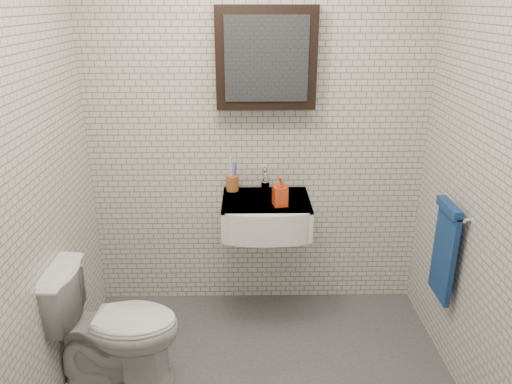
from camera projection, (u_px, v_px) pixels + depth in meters
room_shell at (262, 135)px, 2.19m from camera, size 2.22×2.02×2.51m
washbasin at (266, 216)px, 3.13m from camera, size 0.55×0.50×0.20m
faucet at (265, 181)px, 3.26m from camera, size 0.06×0.20×0.15m
mirror_cabinet at (266, 58)px, 2.97m from camera, size 0.60×0.15×0.60m
towel_rail at (445, 247)px, 2.80m from camera, size 0.09×0.30×0.58m
toothbrush_cup at (232, 182)px, 3.27m from camera, size 0.10×0.10×0.22m
soap_bottle at (280, 191)px, 3.01m from camera, size 0.10×0.10×0.19m
toilet at (114, 325)px, 2.72m from camera, size 0.73×0.43×0.73m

